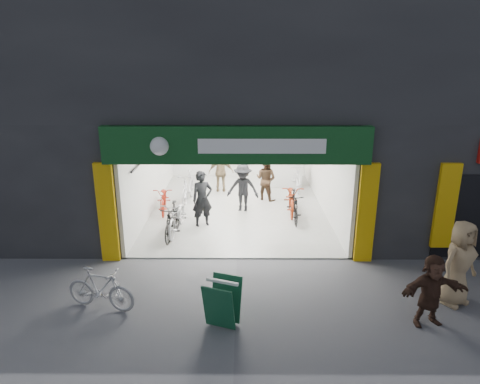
{
  "coord_description": "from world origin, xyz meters",
  "views": [
    {
      "loc": [
        0.14,
        -10.09,
        5.07
      ],
      "look_at": [
        0.08,
        1.5,
        1.36
      ],
      "focal_mm": 32.0,
      "sensor_mm": 36.0,
      "label": 1
    }
  ],
  "objects_px": {
    "bike_left_front": "(177,216)",
    "bike_right_front": "(294,207)",
    "sandwich_board": "(223,302)",
    "parked_bike": "(100,289)",
    "pedestrian_near": "(459,263)"
  },
  "relations": [
    {
      "from": "bike_left_front",
      "to": "sandwich_board",
      "type": "height_order",
      "value": "bike_left_front"
    },
    {
      "from": "bike_right_front",
      "to": "pedestrian_near",
      "type": "xyz_separation_m",
      "value": [
        2.87,
        -4.74,
        0.44
      ]
    },
    {
      "from": "pedestrian_near",
      "to": "sandwich_board",
      "type": "bearing_deg",
      "value": 160.5
    },
    {
      "from": "bike_left_front",
      "to": "bike_right_front",
      "type": "bearing_deg",
      "value": 18.06
    },
    {
      "from": "bike_right_front",
      "to": "parked_bike",
      "type": "bearing_deg",
      "value": -132.55
    },
    {
      "from": "parked_bike",
      "to": "pedestrian_near",
      "type": "relative_size",
      "value": 0.83
    },
    {
      "from": "bike_left_front",
      "to": "sandwich_board",
      "type": "distance_m",
      "value": 4.92
    },
    {
      "from": "pedestrian_near",
      "to": "sandwich_board",
      "type": "relative_size",
      "value": 1.96
    },
    {
      "from": "bike_right_front",
      "to": "parked_bike",
      "type": "distance_m",
      "value": 6.8
    },
    {
      "from": "pedestrian_near",
      "to": "sandwich_board",
      "type": "height_order",
      "value": "pedestrian_near"
    },
    {
      "from": "parked_bike",
      "to": "sandwich_board",
      "type": "bearing_deg",
      "value": -87.0
    },
    {
      "from": "bike_right_front",
      "to": "parked_bike",
      "type": "relative_size",
      "value": 1.05
    },
    {
      "from": "sandwich_board",
      "to": "bike_left_front",
      "type": "bearing_deg",
      "value": 128.18
    },
    {
      "from": "bike_right_front",
      "to": "pedestrian_near",
      "type": "relative_size",
      "value": 0.87
    },
    {
      "from": "bike_left_front",
      "to": "parked_bike",
      "type": "height_order",
      "value": "bike_left_front"
    }
  ]
}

